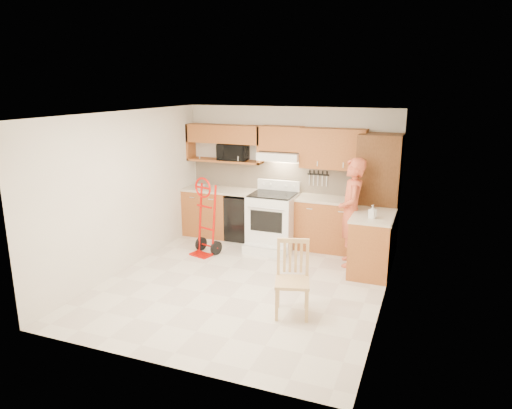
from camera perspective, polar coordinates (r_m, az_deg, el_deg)
The scene contains 28 objects.
floor at distance 7.09m, azimuth -1.48°, elevation -9.68°, with size 4.00×4.50×0.02m, color beige.
ceiling at distance 6.47m, azimuth -1.63°, elevation 11.11°, with size 4.00×4.50×0.02m, color white.
wall_back at distance 8.75m, azimuth 4.17°, elevation 3.65°, with size 4.00×0.02×2.50m, color silver.
wall_front at distance 4.76m, azimuth -12.14°, elevation -6.03°, with size 4.00×0.02×2.50m, color silver.
wall_left at distance 7.65m, azimuth -15.58°, elevation 1.57°, with size 0.02×4.50×2.50m, color silver.
wall_right at distance 6.20m, azimuth 15.86°, elevation -1.42°, with size 0.02×4.50×2.50m, color silver.
backsplash at distance 8.73m, azimuth 4.12°, elevation 3.30°, with size 3.92×0.03×0.55m, color beige.
lower_cab_left at distance 9.22m, azimuth -5.75°, elevation -0.93°, with size 0.90×0.60×0.90m, color #A25925.
dishwasher at distance 8.92m, azimuth -1.43°, elevation -1.56°, with size 0.60×0.60×0.85m, color black.
lower_cab_right at distance 8.45m, azimuth 8.84°, elevation -2.48°, with size 1.14×0.60×0.90m, color #A25925.
countertop_left at distance 8.97m, azimuth -4.11°, elevation 1.77°, with size 1.50×0.63×0.04m, color beige.
countertop_right at distance 8.32m, azimuth 8.97°, elevation 0.62°, with size 1.14×0.63×0.04m, color beige.
cab_return_right at distance 7.56m, azimuth 13.98°, elevation -4.79°, with size 0.60×1.00×0.90m, color #A25925.
countertop_return at distance 7.42m, azimuth 14.20°, elevation -1.36°, with size 0.63×1.00×0.04m, color beige.
pantry_tall at distance 8.17m, azimuth 14.63°, elevation 0.99°, with size 0.70×0.60×2.10m, color brown.
upper_cab_left at distance 8.92m, azimuth -3.86°, elevation 8.61°, with size 1.50×0.33×0.34m, color #A25925.
upper_shelf_mw at distance 8.99m, azimuth -3.81°, elevation 5.37°, with size 1.50×0.33×0.04m, color #A25925.
upper_cab_center at distance 8.51m, azimuth 3.13°, elevation 8.06°, with size 0.76×0.33×0.44m, color #A25925.
upper_cab_right at distance 8.29m, azimuth 9.41°, elevation 6.74°, with size 1.14×0.33×0.70m, color #A25925.
range_hood at distance 8.49m, azimuth 2.96°, elevation 5.94°, with size 0.76×0.46×0.14m, color white.
knife_strip at distance 8.56m, azimuth 7.59°, elevation 3.24°, with size 0.40×0.05×0.29m, color black, non-canonical shape.
microwave at distance 8.89m, azimuth -2.78°, elevation 6.44°, with size 0.57×0.38×0.31m, color black.
range at distance 8.34m, azimuth 1.91°, elevation -1.50°, with size 0.81×1.06×1.19m, color white, non-canonical shape.
person at distance 7.67m, azimuth 11.57°, elevation -0.95°, with size 0.65×0.42×1.77m, color #C95636.
hand_truck at distance 8.09m, azimuth -6.38°, elevation -1.93°, with size 0.48×0.44×1.23m, color #BF0B03, non-canonical shape.
dining_chair at distance 6.02m, azimuth 4.46°, elevation -9.12°, with size 0.43×0.47×0.97m, color #E0BB71, non-canonical shape.
soap_bottle at distance 7.19m, azimuth 14.05°, elevation -0.84°, with size 0.09×0.09×0.20m, color white.
bowl at distance 9.17m, azimuth -6.78°, elevation 2.26°, with size 0.19×0.19×0.05m, color white.
Camera 1 is at (2.50, -5.96, 2.89)m, focal length 32.75 mm.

